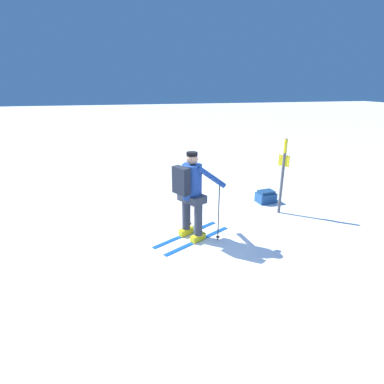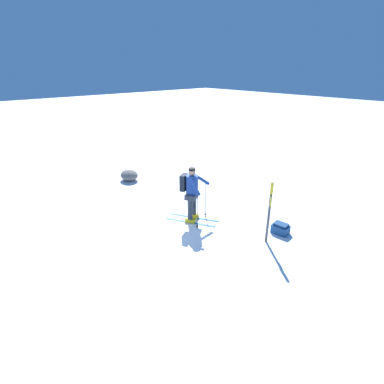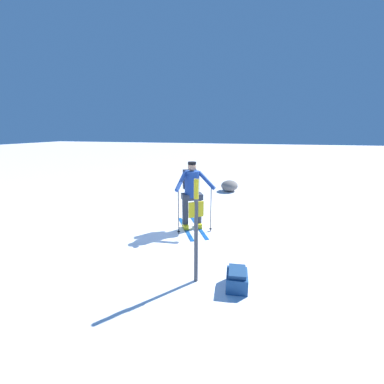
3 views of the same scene
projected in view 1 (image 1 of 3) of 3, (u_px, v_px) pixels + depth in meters
The scene contains 4 objects.
ground_plane at pixel (186, 250), 5.28m from camera, with size 80.00×80.00×0.00m, color white.
skier at pixel (191, 191), 5.36m from camera, with size 1.58×1.17×1.65m.
dropped_backpack at pixel (266, 197), 7.35m from camera, with size 0.47×0.37×0.30m.
trail_marker at pixel (283, 170), 6.46m from camera, with size 0.16×0.21×1.68m.
Camera 1 is at (0.99, 4.51, 2.75)m, focal length 28.00 mm.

